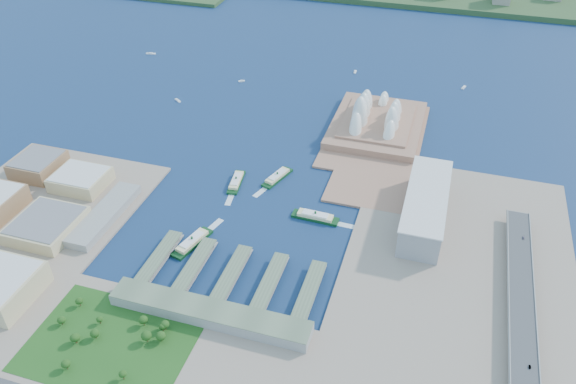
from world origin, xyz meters
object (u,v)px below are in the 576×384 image
(opera_house, at_px, (378,110))
(toaster_building, at_px, (425,207))
(ferry_a, at_px, (236,180))
(ferry_c, at_px, (192,241))
(ferry_b, at_px, (277,176))
(car_b, at_px, (530,367))
(car_c, at_px, (523,238))
(ferry_d, at_px, (315,215))

(opera_house, height_order, toaster_building, opera_house)
(ferry_a, height_order, ferry_c, ferry_c)
(ferry_b, xyz_separation_m, ferry_c, (-51.17, -151.60, 0.42))
(car_b, bearing_deg, ferry_b, -37.04)
(toaster_building, relative_size, car_b, 36.55)
(ferry_c, xyz_separation_m, car_b, (352.00, -75.43, 10.12))
(toaster_building, height_order, ferry_c, toaster_building)
(ferry_a, distance_m, ferry_b, 54.06)
(ferry_b, bearing_deg, ferry_c, -90.61)
(ferry_b, bearing_deg, toaster_building, 8.59)
(opera_house, xyz_separation_m, ferry_c, (-153.00, -319.66, -26.58))
(toaster_building, distance_m, car_b, 223.53)
(opera_house, xyz_separation_m, car_c, (199.00, -218.66, -16.47))
(ferry_a, relative_size, ferry_b, 0.98)
(opera_house, relative_size, ferry_d, 3.19)
(car_b, height_order, car_c, car_b)
(opera_house, xyz_separation_m, ferry_b, (-101.83, -168.05, -26.99))
(ferry_b, bearing_deg, ferry_a, -133.86)
(ferry_d, height_order, car_c, car_c)
(ferry_a, bearing_deg, toaster_building, -9.37)
(ferry_b, bearing_deg, car_c, 8.49)
(opera_house, bearing_deg, toaster_building, -65.77)
(ferry_b, relative_size, car_b, 12.49)
(car_b, bearing_deg, ferry_a, -30.04)
(ferry_d, bearing_deg, car_b, -122.41)
(ferry_a, distance_m, ferry_c, 126.19)
(car_c, bearing_deg, ferry_d, -176.06)
(toaster_building, height_order, ferry_b, toaster_building)
(ferry_c, relative_size, car_b, 13.53)
(ferry_b, height_order, car_b, car_b)
(toaster_building, height_order, car_b, toaster_building)
(ferry_a, height_order, car_b, car_b)
(ferry_b, bearing_deg, opera_house, 76.83)
(opera_house, relative_size, ferry_b, 3.40)
(ferry_a, height_order, ferry_d, ferry_d)
(opera_house, bearing_deg, car_b, -63.27)
(toaster_building, xyz_separation_m, ferry_b, (-191.83, 31.95, -15.49))
(opera_house, distance_m, ferry_c, 355.38)
(ferry_d, xyz_separation_m, car_b, (231.93, -160.47, 10.21))
(ferry_c, distance_m, car_c, 366.34)
(toaster_building, relative_size, car_c, 33.02)
(ferry_c, distance_m, ferry_d, 147.13)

